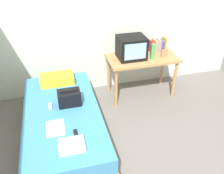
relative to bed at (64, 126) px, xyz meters
name	(u,v)px	position (x,y,z in m)	size (l,w,h in m)	color
ground_plane	(137,166)	(0.82, -0.71, -0.25)	(8.00, 8.00, 0.00)	slate
wall_back	(100,17)	(0.82, 1.29, 1.05)	(5.20, 0.10, 2.60)	silver
bed	(64,126)	(0.00, 0.00, 0.00)	(1.00, 2.00, 0.50)	#B27F4C
desk	(142,62)	(1.43, 0.83, 0.38)	(1.16, 0.60, 0.72)	#B27F4C
tv	(131,48)	(1.23, 0.85, 0.66)	(0.44, 0.39, 0.36)	black
water_bottle	(153,52)	(1.55, 0.72, 0.60)	(0.06, 0.06, 0.26)	green
book_row	(158,46)	(1.75, 0.96, 0.59)	(0.26, 0.16, 0.25)	#B72D33
picture_frame	(164,53)	(1.77, 0.73, 0.54)	(0.11, 0.02, 0.14)	#9E754C
pillow	(57,79)	(0.00, 0.72, 0.32)	(0.50, 0.28, 0.14)	yellow
handbag	(69,98)	(0.12, 0.12, 0.36)	(0.30, 0.20, 0.22)	black
magazine	(55,128)	(-0.10, -0.32, 0.26)	(0.21, 0.29, 0.01)	white
remote_dark	(76,134)	(0.12, -0.49, 0.27)	(0.04, 0.16, 0.02)	black
remote_silver	(50,106)	(-0.14, 0.12, 0.27)	(0.04, 0.14, 0.02)	#B7B7BC
folded_towel	(72,145)	(0.05, -0.67, 0.28)	(0.28, 0.22, 0.05)	white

